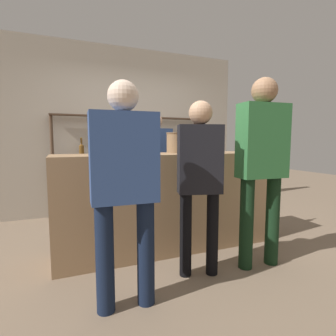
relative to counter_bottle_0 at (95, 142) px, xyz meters
name	(u,v)px	position (x,y,z in m)	size (l,w,h in m)	color
ground_plane	(168,247)	(0.77, -0.09, -1.21)	(16.00, 16.00, 0.00)	#7A6651
bar_counter	(168,201)	(0.77, -0.09, -0.66)	(2.44, 0.56, 1.08)	#997551
back_wall	(128,131)	(0.77, 1.79, 0.19)	(4.04, 0.12, 2.80)	#B2A899
back_shelf	(130,148)	(0.77, 1.61, -0.10)	(2.51, 0.18, 1.63)	#4C3828
counter_bottle_0	(95,142)	(0.00, 0.00, 0.00)	(0.08, 0.08, 0.33)	brown
counter_bottle_1	(249,141)	(1.85, -0.13, 0.01)	(0.07, 0.07, 0.35)	black
counter_bottle_2	(112,142)	(0.17, -0.01, 0.00)	(0.08, 0.08, 0.34)	#0F1956
counter_bottle_3	(111,140)	(0.13, -0.22, 0.02)	(0.07, 0.07, 0.36)	silver
counter_bottle_4	(203,141)	(1.13, -0.25, 0.01)	(0.09, 0.09, 0.36)	#0F1956
ice_bucket	(176,143)	(0.91, 0.01, -0.01)	(0.23, 0.23, 0.23)	#846647
cork_jar	(202,146)	(1.24, -0.03, -0.04)	(0.11, 0.11, 0.16)	silver
customer_center	(200,174)	(0.81, -0.76, -0.27)	(0.42, 0.27, 1.57)	black
server_behind_counter	(155,160)	(0.95, 0.85, -0.27)	(0.49, 0.26, 1.61)	#121C33
customer_left	(125,180)	(0.08, -0.98, -0.26)	(0.47, 0.23, 1.63)	#121C33
customer_right	(262,158)	(1.44, -0.83, -0.14)	(0.48, 0.24, 1.80)	black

